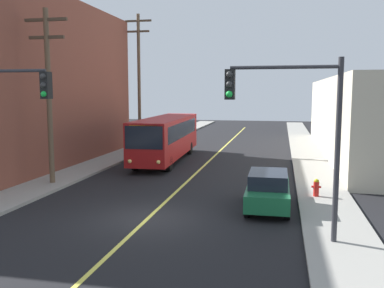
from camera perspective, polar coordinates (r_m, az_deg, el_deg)
The scene contains 12 objects.
ground_plane at distance 17.25m, azimuth -5.97°, elevation -10.00°, with size 120.00×120.00×0.00m, color black.
sidewalk_left at distance 28.94m, azimuth -13.53°, elevation -3.05°, with size 2.50×90.00×0.15m, color gray.
sidewalk_right at distance 26.23m, azimuth 16.47°, elevation -4.18°, with size 2.50×90.00×0.15m, color gray.
lane_stripe_center at distance 31.51m, azimuth 2.50°, elevation -2.17°, with size 0.16×60.00×0.01m, color #D8CC4C.
building_left_brick at distance 31.46m, azimuth -24.51°, elevation 7.48°, with size 10.00×21.90×11.27m.
city_bus at distance 31.03m, azimuth -3.48°, elevation 1.06°, with size 3.05×12.23×3.20m.
parked_car_green at distance 18.62m, azimuth 10.29°, elevation -6.12°, with size 1.85×4.42×1.62m.
utility_pole_near at distance 23.77m, azimuth -18.90°, elevation 7.20°, with size 2.40×0.28×9.26m.
utility_pole_mid at distance 38.05m, azimuth -7.22°, elevation 9.22°, with size 2.40×0.28×11.71m.
traffic_signal_left_corner at distance 17.76m, azimuth -24.54°, elevation 4.02°, with size 3.75×0.48×6.00m.
traffic_signal_right_corner at distance 14.06m, azimuth 13.11°, elevation 3.85°, with size 3.75×0.48×6.00m.
fire_hydrant at distance 20.78m, azimuth 16.53°, elevation -5.65°, with size 0.44×0.26×0.84m.
Camera 1 is at (5.16, -15.67, 5.04)m, focal length 39.25 mm.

